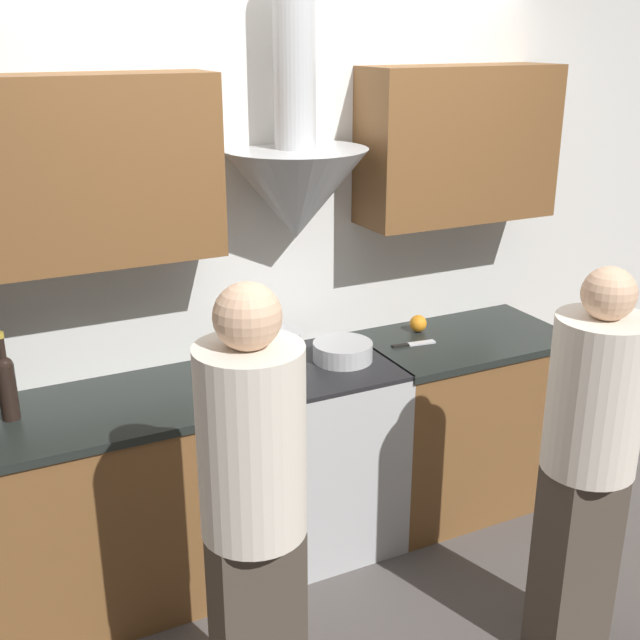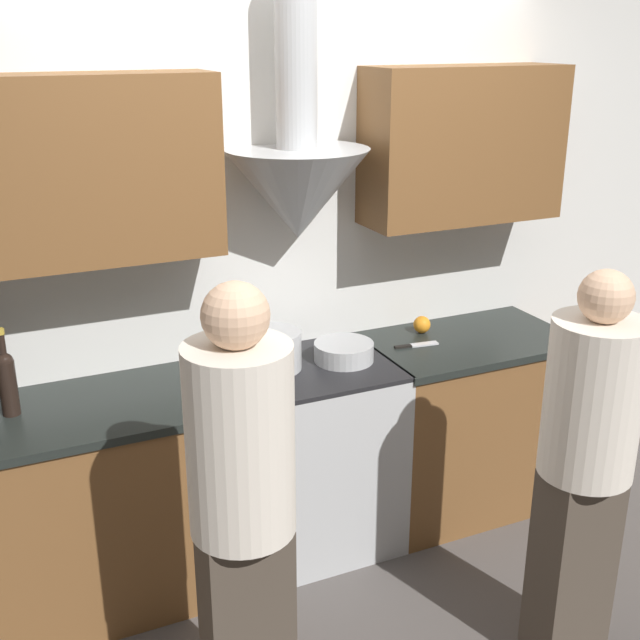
# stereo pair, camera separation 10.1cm
# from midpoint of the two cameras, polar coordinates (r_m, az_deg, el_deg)

# --- Properties ---
(ground_plane) EXTENTS (12.00, 12.00, 0.00)m
(ground_plane) POSITION_cam_midpoint_polar(r_m,az_deg,el_deg) (3.73, 1.03, -18.13)
(ground_plane) COLOR #4C4744
(wall_back) EXTENTS (8.40, 0.61, 2.60)m
(wall_back) POSITION_cam_midpoint_polar(r_m,az_deg,el_deg) (3.57, -4.45, 6.38)
(wall_back) COLOR white
(wall_back) RESTS_ON ground_plane
(counter_left) EXTENTS (1.38, 0.62, 0.90)m
(counter_left) POSITION_cam_midpoint_polar(r_m,az_deg,el_deg) (3.50, -17.51, -12.94)
(counter_left) COLOR brown
(counter_left) RESTS_ON ground_plane
(counter_right) EXTENTS (0.97, 0.62, 0.90)m
(counter_right) POSITION_cam_midpoint_polar(r_m,az_deg,el_deg) (4.12, 9.21, -6.97)
(counter_right) COLOR brown
(counter_right) RESTS_ON ground_plane
(stove_range) EXTENTS (0.72, 0.60, 0.90)m
(stove_range) POSITION_cam_midpoint_polar(r_m,az_deg,el_deg) (3.74, -1.48, -9.59)
(stove_range) COLOR #B7BABC
(stove_range) RESTS_ON ground_plane
(wine_bottle_4) EXTENTS (0.07, 0.07, 0.35)m
(wine_bottle_4) POSITION_cam_midpoint_polar(r_m,az_deg,el_deg) (3.26, -22.21, -4.25)
(wine_bottle_4) COLOR black
(wine_bottle_4) RESTS_ON counter_left
(stock_pot) EXTENTS (0.26, 0.26, 0.17)m
(stock_pot) POSITION_cam_midpoint_polar(r_m,az_deg,el_deg) (3.49, -4.32, -2.20)
(stock_pot) COLOR #B7BABC
(stock_pot) RESTS_ON stove_range
(mixing_bowl) EXTENTS (0.27, 0.27, 0.08)m
(mixing_bowl) POSITION_cam_midpoint_polar(r_m,az_deg,el_deg) (3.59, 0.82, -2.25)
(mixing_bowl) COLOR #B7BABC
(mixing_bowl) RESTS_ON stove_range
(orange_fruit) EXTENTS (0.08, 0.08, 0.08)m
(orange_fruit) POSITION_cam_midpoint_polar(r_m,az_deg,el_deg) (3.95, 6.28, -0.25)
(orange_fruit) COLOR orange
(orange_fruit) RESTS_ON counter_right
(chefs_knife) EXTENTS (0.22, 0.06, 0.01)m
(chefs_knife) POSITION_cam_midpoint_polar(r_m,az_deg,el_deg) (3.80, 5.94, -1.71)
(chefs_knife) COLOR silver
(chefs_knife) RESTS_ON counter_right
(person_foreground_left) EXTENTS (0.33, 0.33, 1.65)m
(person_foreground_left) POSITION_cam_midpoint_polar(r_m,az_deg,el_deg) (2.52, -5.90, -13.48)
(person_foreground_left) COLOR #473D33
(person_foreground_left) RESTS_ON ground_plane
(person_foreground_right) EXTENTS (0.33, 0.33, 1.56)m
(person_foreground_right) POSITION_cam_midpoint_polar(r_m,az_deg,el_deg) (3.06, 17.64, -9.13)
(person_foreground_right) COLOR #473D33
(person_foreground_right) RESTS_ON ground_plane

